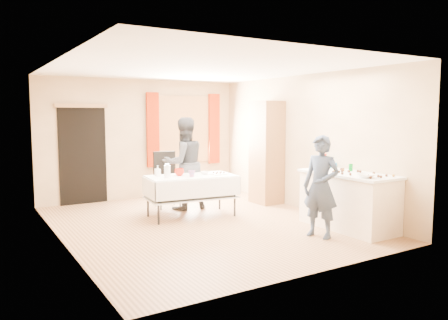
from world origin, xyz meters
TOP-DOWN VIEW (x-y plane):
  - floor at (0.00, 0.00)m, footprint 4.50×5.50m
  - ceiling at (0.00, 0.00)m, footprint 4.50×5.50m
  - wall_back at (0.00, 2.76)m, footprint 4.50×0.02m
  - wall_front at (0.00, -2.76)m, footprint 4.50×0.02m
  - wall_left at (-2.26, 0.00)m, footprint 0.02×5.50m
  - wall_right at (2.26, 0.00)m, footprint 0.02×5.50m
  - window_frame at (1.00, 2.72)m, footprint 1.32×0.06m
  - window_pane at (1.00, 2.71)m, footprint 1.20×0.02m
  - curtain_left at (0.22, 2.67)m, footprint 0.28×0.06m
  - curtain_right at (1.78, 2.67)m, footprint 0.28×0.06m
  - doorway at (-1.30, 2.73)m, footprint 0.95×0.04m
  - door_lintel at (-1.30, 2.70)m, footprint 1.05×0.06m
  - cabinet at (1.99, 0.84)m, footprint 0.50×0.60m
  - counter at (1.89, -1.50)m, footprint 0.77×1.62m
  - party_table at (0.08, 0.54)m, footprint 1.66×0.97m
  - chair at (0.04, 1.53)m, footprint 0.51×0.51m
  - girl at (1.14, -1.65)m, footprint 0.80×0.73m
  - woman at (0.25, 1.18)m, footprint 0.91×0.73m
  - soda_can at (2.07, -1.37)m, footprint 0.07×0.07m
  - mixing_bowl at (1.67, -2.04)m, footprint 0.31×0.31m
  - foam_block at (1.87, -0.94)m, footprint 0.17×0.13m
  - blue_basket at (2.11, -0.79)m, footprint 0.31×0.22m
  - pitcher at (-0.40, 0.49)m, footprint 0.13×0.13m
  - cup_red at (-0.11, 0.63)m, footprint 0.25×0.25m
  - cup_rainbow at (0.02, 0.39)m, footprint 0.14×0.14m
  - small_bowl at (0.38, 0.58)m, footprint 0.22×0.22m
  - pastry_tray at (0.58, 0.40)m, footprint 0.31×0.24m
  - bottle at (-0.45, 0.80)m, footprint 0.09×0.09m
  - cake_balls at (1.84, -1.69)m, footprint 0.52×1.14m

SIDE VIEW (x-z plane):
  - floor at x=0.00m, z-range -0.02..0.00m
  - chair at x=0.04m, z-range -0.22..0.88m
  - party_table at x=0.08m, z-range 0.07..0.82m
  - counter at x=1.89m, z-range 0.00..0.91m
  - pastry_tray at x=0.58m, z-range 0.75..0.77m
  - girl at x=1.14m, z-range 0.00..1.54m
  - small_bowl at x=0.38m, z-range 0.75..0.80m
  - cup_rainbow at x=0.02m, z-range 0.75..0.86m
  - cup_red at x=-0.11m, z-range 0.75..0.88m
  - bottle at x=-0.45m, z-range 0.75..0.94m
  - pitcher at x=-0.40m, z-range 0.75..0.97m
  - woman at x=0.25m, z-range 0.00..1.79m
  - cake_balls at x=1.84m, z-range 0.91..0.95m
  - mixing_bowl at x=1.67m, z-range 0.91..0.97m
  - foam_block at x=1.87m, z-range 0.91..0.99m
  - blue_basket at x=2.11m, z-range 0.91..0.99m
  - soda_can at x=2.07m, z-range 0.91..1.03m
  - doorway at x=-1.30m, z-range 0.00..2.00m
  - cabinet at x=1.99m, z-range 0.00..2.12m
  - wall_back at x=0.00m, z-range 0.00..2.60m
  - wall_front at x=0.00m, z-range 0.00..2.60m
  - wall_left at x=-2.26m, z-range 0.00..2.60m
  - wall_right at x=2.26m, z-range 0.00..2.60m
  - window_frame at x=1.00m, z-range 0.74..2.26m
  - window_pane at x=1.00m, z-range 0.80..2.20m
  - curtain_left at x=0.22m, z-range 0.67..2.33m
  - curtain_right at x=1.78m, z-range 0.67..2.33m
  - door_lintel at x=-1.30m, z-range 1.98..2.06m
  - ceiling at x=0.00m, z-range 2.60..2.62m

